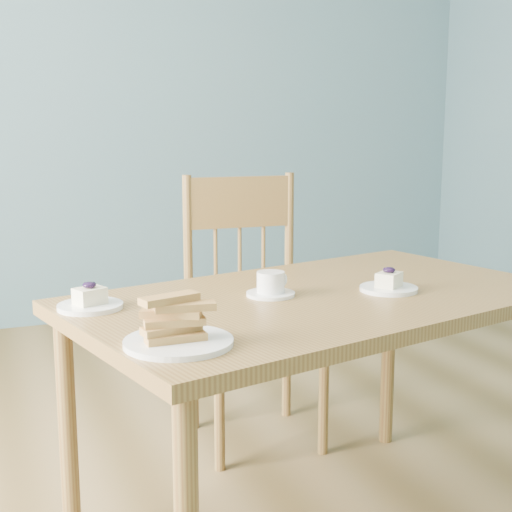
{
  "coord_description": "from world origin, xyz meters",
  "views": [
    {
      "loc": [
        -0.67,
        -1.77,
        1.17
      ],
      "look_at": [
        0.04,
        -0.03,
        0.82
      ],
      "focal_mm": 50.0,
      "sensor_mm": 36.0,
      "label": 1
    }
  ],
  "objects_px": {
    "dining_chair": "(252,307)",
    "coffee_cup": "(271,286)",
    "dining_table": "(320,319)",
    "cheesecake_plate_near": "(389,285)",
    "biscotti_plate": "(178,329)",
    "cheesecake_plate_far": "(90,302)"
  },
  "relations": [
    {
      "from": "dining_chair",
      "to": "coffee_cup",
      "type": "relative_size",
      "value": 7.49
    },
    {
      "from": "dining_table",
      "to": "cheesecake_plate_near",
      "type": "bearing_deg",
      "value": -24.66
    },
    {
      "from": "dining_table",
      "to": "cheesecake_plate_near",
      "type": "xyz_separation_m",
      "value": [
        0.19,
        -0.04,
        0.09
      ]
    },
    {
      "from": "coffee_cup",
      "to": "biscotti_plate",
      "type": "xyz_separation_m",
      "value": [
        -0.35,
        -0.33,
        0.01
      ]
    },
    {
      "from": "biscotti_plate",
      "to": "cheesecake_plate_far",
      "type": "bearing_deg",
      "value": 108.15
    },
    {
      "from": "coffee_cup",
      "to": "biscotti_plate",
      "type": "bearing_deg",
      "value": -154.71
    },
    {
      "from": "coffee_cup",
      "to": "dining_chair",
      "type": "bearing_deg",
      "value": 54.69
    },
    {
      "from": "dining_chair",
      "to": "cheesecake_plate_near",
      "type": "xyz_separation_m",
      "value": [
        0.12,
        -0.73,
        0.23
      ]
    },
    {
      "from": "coffee_cup",
      "to": "biscotti_plate",
      "type": "distance_m",
      "value": 0.48
    },
    {
      "from": "biscotti_plate",
      "to": "coffee_cup",
      "type": "bearing_deg",
      "value": 43.27
    },
    {
      "from": "dining_chair",
      "to": "cheesecake_plate_far",
      "type": "relative_size",
      "value": 6.03
    },
    {
      "from": "dining_chair",
      "to": "cheesecake_plate_near",
      "type": "height_order",
      "value": "dining_chair"
    },
    {
      "from": "dining_chair",
      "to": "cheesecake_plate_far",
      "type": "height_order",
      "value": "dining_chair"
    },
    {
      "from": "dining_chair",
      "to": "cheesecake_plate_far",
      "type": "distance_m",
      "value": 0.94
    },
    {
      "from": "cheesecake_plate_far",
      "to": "biscotti_plate",
      "type": "height_order",
      "value": "biscotti_plate"
    },
    {
      "from": "dining_table",
      "to": "cheesecake_plate_near",
      "type": "height_order",
      "value": "cheesecake_plate_near"
    },
    {
      "from": "dining_table",
      "to": "coffee_cup",
      "type": "xyz_separation_m",
      "value": [
        -0.13,
        0.03,
        0.1
      ]
    },
    {
      "from": "cheesecake_plate_far",
      "to": "coffee_cup",
      "type": "height_order",
      "value": "cheesecake_plate_far"
    },
    {
      "from": "coffee_cup",
      "to": "biscotti_plate",
      "type": "height_order",
      "value": "biscotti_plate"
    },
    {
      "from": "cheesecake_plate_near",
      "to": "cheesecake_plate_far",
      "type": "xyz_separation_m",
      "value": [
        -0.8,
        0.11,
        0.0
      ]
    },
    {
      "from": "dining_table",
      "to": "cheesecake_plate_far",
      "type": "height_order",
      "value": "cheesecake_plate_far"
    },
    {
      "from": "cheesecake_plate_far",
      "to": "biscotti_plate",
      "type": "xyz_separation_m",
      "value": [
        0.12,
        -0.38,
        0.02
      ]
    }
  ]
}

